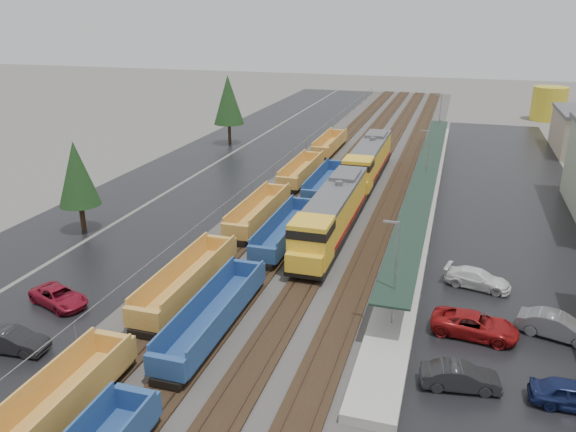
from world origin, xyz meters
name	(u,v)px	position (x,y,z in m)	size (l,w,h in m)	color
ballast_strip	(358,170)	(0.00, 60.00, 0.04)	(20.00, 160.00, 0.08)	#302D2B
trackbed	(358,169)	(0.00, 60.00, 0.16)	(14.60, 160.00, 0.22)	black
west_parking_lot	(255,162)	(-15.00, 60.00, 0.01)	(10.00, 160.00, 0.02)	black
west_road	(192,157)	(-25.00, 60.00, 0.01)	(9.00, 160.00, 0.02)	black
east_commuter_lot	(511,206)	(19.00, 50.00, 0.01)	(16.00, 100.00, 0.02)	black
station_platform	(424,193)	(9.50, 50.01, 0.73)	(3.00, 80.00, 8.00)	#9E9B93
chainlink_fence	(288,157)	(-9.50, 58.44, 1.61)	(0.08, 160.04, 2.02)	gray
distant_hills	(558,72)	(44.79, 210.68, 0.00)	(301.00, 140.00, 25.20)	#54634D
tree_west_near	(77,174)	(-22.00, 30.00, 5.82)	(3.96, 3.96, 9.00)	#332316
tree_west_far	(228,100)	(-23.00, 70.00, 7.12)	(4.84, 4.84, 11.00)	#332316
locomotive_lead	(332,215)	(2.00, 34.61, 2.57)	(3.26, 21.50, 4.87)	black
locomotive_trail	(368,161)	(2.00, 55.61, 2.57)	(3.26, 21.50, 4.87)	black
well_string_yellow	(229,242)	(-6.00, 28.79, 1.18)	(2.67, 94.16, 2.37)	#C58936
well_string_blue	(214,316)	(-2.00, 16.68, 1.15)	(2.57, 79.29, 2.28)	navy
storage_tank	(549,104)	(29.22, 108.09, 3.27)	(6.54, 6.54, 6.54)	gold
parked_car_west_b	(13,341)	(-13.27, 10.69, 0.75)	(4.54, 1.58, 1.49)	black
parked_car_west_c	(59,297)	(-14.40, 16.57, 0.68)	(4.92, 2.27, 1.37)	maroon
parked_car_east_a	(460,377)	(14.02, 15.07, 0.74)	(4.50, 1.57, 1.48)	black
parked_car_east_b	(475,325)	(14.84, 21.17, 0.79)	(5.65, 2.60, 1.57)	maroon
parked_car_east_c	(478,279)	(15.12, 28.52, 0.73)	(5.03, 2.05, 1.46)	silver
parked_car_east_d	(574,395)	(19.93, 15.15, 0.78)	(4.56, 1.84, 1.56)	#131D48
parked_car_east_e	(558,326)	(20.09, 22.51, 0.82)	(5.00, 1.74, 1.65)	#5C5D61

